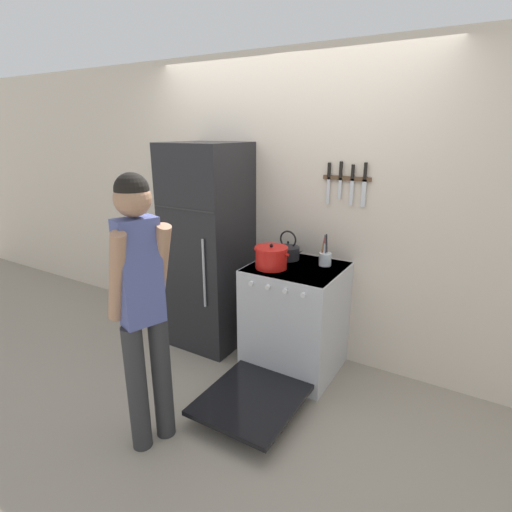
{
  "coord_description": "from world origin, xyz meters",
  "views": [
    {
      "loc": [
        1.55,
        -3.04,
        1.93
      ],
      "look_at": [
        0.01,
        -0.48,
        0.98
      ],
      "focal_mm": 28.0,
      "sensor_mm": 36.0,
      "label": 1
    }
  ],
  "objects_px": {
    "stove_range": "(293,320)",
    "person": "(142,301)",
    "utensil_jar": "(325,258)",
    "dutch_oven_pot": "(271,257)",
    "tea_kettle": "(288,251)",
    "refrigerator": "(208,248)"
  },
  "relations": [
    {
      "from": "dutch_oven_pot",
      "to": "tea_kettle",
      "type": "distance_m",
      "value": 0.27
    },
    {
      "from": "refrigerator",
      "to": "tea_kettle",
      "type": "height_order",
      "value": "refrigerator"
    },
    {
      "from": "stove_range",
      "to": "tea_kettle",
      "type": "xyz_separation_m",
      "value": [
        -0.15,
        0.17,
        0.53
      ]
    },
    {
      "from": "dutch_oven_pot",
      "to": "person",
      "type": "bearing_deg",
      "value": -103.07
    },
    {
      "from": "refrigerator",
      "to": "utensil_jar",
      "type": "height_order",
      "value": "refrigerator"
    },
    {
      "from": "stove_range",
      "to": "utensil_jar",
      "type": "distance_m",
      "value": 0.57
    },
    {
      "from": "refrigerator",
      "to": "dutch_oven_pot",
      "type": "distance_m",
      "value": 0.75
    },
    {
      "from": "stove_range",
      "to": "tea_kettle",
      "type": "bearing_deg",
      "value": 130.81
    },
    {
      "from": "stove_range",
      "to": "utensil_jar",
      "type": "relative_size",
      "value": 5.53
    },
    {
      "from": "tea_kettle",
      "to": "person",
      "type": "relative_size",
      "value": 0.14
    },
    {
      "from": "utensil_jar",
      "to": "person",
      "type": "height_order",
      "value": "person"
    },
    {
      "from": "stove_range",
      "to": "refrigerator",
      "type": "bearing_deg",
      "value": 176.06
    },
    {
      "from": "stove_range",
      "to": "dutch_oven_pot",
      "type": "xyz_separation_m",
      "value": [
        -0.16,
        -0.09,
        0.54
      ]
    },
    {
      "from": "stove_range",
      "to": "tea_kettle",
      "type": "height_order",
      "value": "tea_kettle"
    },
    {
      "from": "refrigerator",
      "to": "tea_kettle",
      "type": "bearing_deg",
      "value": 8.33
    },
    {
      "from": "refrigerator",
      "to": "utensil_jar",
      "type": "relative_size",
      "value": 7.3
    },
    {
      "from": "utensil_jar",
      "to": "person",
      "type": "distance_m",
      "value": 1.49
    },
    {
      "from": "refrigerator",
      "to": "stove_range",
      "type": "distance_m",
      "value": 1.01
    },
    {
      "from": "person",
      "to": "utensil_jar",
      "type": "bearing_deg",
      "value": -4.7
    },
    {
      "from": "stove_range",
      "to": "person",
      "type": "xyz_separation_m",
      "value": [
        -0.41,
        -1.19,
        0.53
      ]
    },
    {
      "from": "person",
      "to": "stove_range",
      "type": "bearing_deg",
      "value": -0.55
    },
    {
      "from": "utensil_jar",
      "to": "dutch_oven_pot",
      "type": "bearing_deg",
      "value": -140.96
    }
  ]
}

